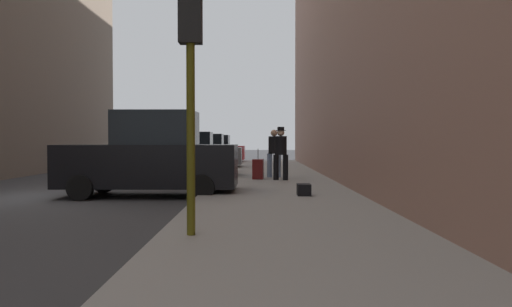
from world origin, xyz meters
TOP-DOWN VIEW (x-y plane):
  - ground_plane at (0.00, 0.00)m, footprint 120.00×120.00m
  - sidewalk at (6.00, 0.00)m, footprint 4.00×40.00m
  - parked_black_suv at (2.65, 0.22)m, footprint 4.62×2.10m
  - parked_dark_green_sedan at (2.65, 5.83)m, footprint 4.23×2.12m
  - parked_gray_coupe at (2.65, 12.15)m, footprint 4.20×2.06m
  - parked_red_hatchback at (2.65, 18.11)m, footprint 4.24×2.14m
  - fire_hydrant at (4.45, 7.82)m, footprint 0.42×0.22m
  - traffic_light at (4.50, -5.86)m, footprint 0.32×0.32m
  - pedestrian_in_jeans at (6.07, 5.02)m, footprint 0.52×0.46m
  - pedestrian_with_fedora at (6.25, 3.73)m, footprint 0.52×0.46m
  - rolling_suitcase at (5.49, 4.25)m, footprint 0.40×0.59m
  - duffel_bag at (6.58, -0.87)m, footprint 0.32×0.44m

SIDE VIEW (x-z plane):
  - ground_plane at x=0.00m, z-range 0.00..0.00m
  - sidewalk at x=6.00m, z-range 0.00..0.15m
  - duffel_bag at x=6.58m, z-range 0.15..0.43m
  - rolling_suitcase at x=5.49m, z-range -0.03..1.01m
  - fire_hydrant at x=4.45m, z-range 0.15..0.85m
  - parked_dark_green_sedan at x=2.65m, z-range -0.05..1.74m
  - parked_gray_coupe at x=2.65m, z-range -0.05..1.74m
  - parked_red_hatchback at x=2.65m, z-range -0.05..1.74m
  - parked_black_suv at x=2.65m, z-range -0.09..2.16m
  - pedestrian_in_jeans at x=6.07m, z-range 0.25..1.96m
  - pedestrian_with_fedora at x=6.25m, z-range 0.25..2.02m
  - traffic_light at x=4.50m, z-range 0.96..4.56m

